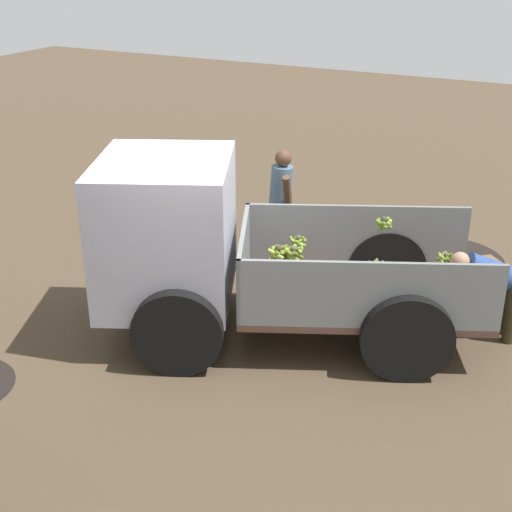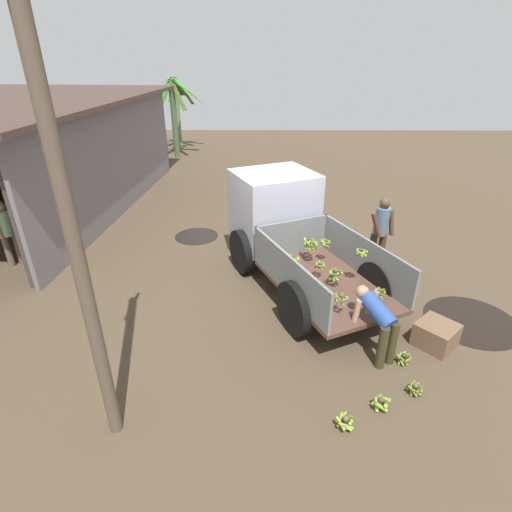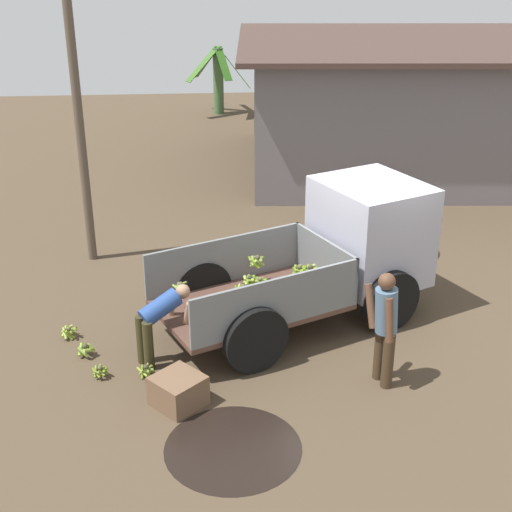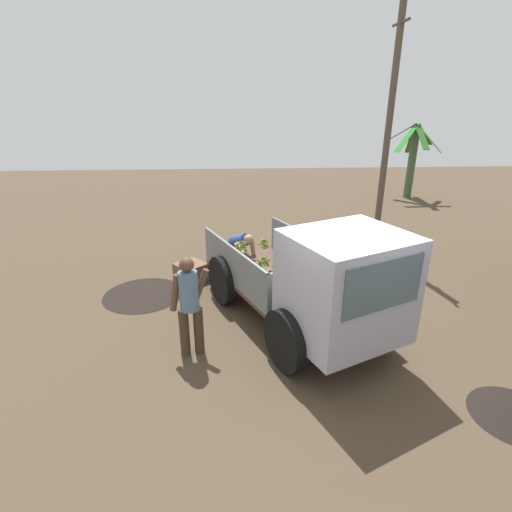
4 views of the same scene
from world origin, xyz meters
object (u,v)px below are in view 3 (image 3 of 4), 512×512
(person_foreground_visitor, at_px, (385,324))
(wooden_crate_0, at_px, (178,391))
(person_bystander_near_shed, at_px, (301,155))
(banana_bunch_on_ground_3, at_px, (69,331))
(cargo_truck, at_px, (346,248))
(utility_pole, at_px, (77,101))
(banana_bunch_on_ground_0, at_px, (100,371))
(person_worker_loading, at_px, (159,318))
(banana_bunch_on_ground_1, at_px, (147,370))
(banana_bunch_on_ground_2, at_px, (86,349))

(person_foreground_visitor, bearing_deg, wooden_crate_0, -9.07)
(person_bystander_near_shed, distance_m, wooden_crate_0, 9.09)
(banana_bunch_on_ground_3, distance_m, wooden_crate_0, 2.51)
(person_bystander_near_shed, height_order, wooden_crate_0, person_bystander_near_shed)
(cargo_truck, height_order, utility_pole, utility_pole)
(utility_pole, distance_m, banana_bunch_on_ground_0, 5.10)
(utility_pole, relative_size, banana_bunch_on_ground_0, 24.43)
(banana_bunch_on_ground_0, height_order, wooden_crate_0, wooden_crate_0)
(utility_pole, height_order, person_bystander_near_shed, utility_pole)
(utility_pole, xyz_separation_m, banana_bunch_on_ground_0, (0.63, -4.14, -2.91))
(person_worker_loading, relative_size, banana_bunch_on_ground_1, 4.32)
(banana_bunch_on_ground_1, bearing_deg, person_foreground_visitor, -6.92)
(utility_pole, distance_m, banana_bunch_on_ground_3, 4.19)
(person_worker_loading, distance_m, banana_bunch_on_ground_3, 1.71)
(person_foreground_visitor, xyz_separation_m, banana_bunch_on_ground_3, (-4.48, 1.56, -0.81))
(banana_bunch_on_ground_0, relative_size, banana_bunch_on_ground_1, 0.95)
(cargo_truck, bearing_deg, banana_bunch_on_ground_3, 163.40)
(person_worker_loading, xyz_separation_m, banana_bunch_on_ground_0, (-0.84, -0.40, -0.58))
(banana_bunch_on_ground_0, relative_size, banana_bunch_on_ground_2, 0.87)
(cargo_truck, xyz_separation_m, banana_bunch_on_ground_1, (-3.13, -1.77, -1.00))
(person_foreground_visitor, height_order, wooden_crate_0, person_foreground_visitor)
(utility_pole, height_order, banana_bunch_on_ground_2, utility_pole)
(banana_bunch_on_ground_1, bearing_deg, utility_pole, 106.93)
(utility_pole, relative_size, banana_bunch_on_ground_3, 21.87)
(cargo_truck, distance_m, person_foreground_visitor, 2.17)
(utility_pole, xyz_separation_m, banana_bunch_on_ground_3, (0.02, -3.01, -2.91))
(person_bystander_near_shed, bearing_deg, banana_bunch_on_ground_2, 22.44)
(wooden_crate_0, bearing_deg, banana_bunch_on_ground_1, 124.32)
(banana_bunch_on_ground_2, bearing_deg, banana_bunch_on_ground_0, -64.15)
(person_foreground_visitor, height_order, banana_bunch_on_ground_0, person_foreground_visitor)
(person_worker_loading, xyz_separation_m, wooden_crate_0, (0.27, -1.11, -0.48))
(cargo_truck, bearing_deg, wooden_crate_0, -161.98)
(person_worker_loading, height_order, banana_bunch_on_ground_3, person_worker_loading)
(banana_bunch_on_ground_1, height_order, banana_bunch_on_ground_3, banana_bunch_on_ground_3)
(person_bystander_near_shed, bearing_deg, cargo_truck, 50.91)
(banana_bunch_on_ground_0, height_order, banana_bunch_on_ground_3, banana_bunch_on_ground_3)
(utility_pole, distance_m, person_bystander_near_shed, 6.28)
(person_foreground_visitor, height_order, banana_bunch_on_ground_1, person_foreground_visitor)
(person_bystander_near_shed, bearing_deg, person_foreground_visitor, 51.97)
(cargo_truck, relative_size, banana_bunch_on_ground_1, 18.05)
(banana_bunch_on_ground_0, relative_size, banana_bunch_on_ground_3, 0.90)
(banana_bunch_on_ground_1, bearing_deg, banana_bunch_on_ground_2, 146.39)
(banana_bunch_on_ground_0, bearing_deg, person_foreground_visitor, -6.35)
(person_bystander_near_shed, xyz_separation_m, wooden_crate_0, (-2.80, -8.62, -0.65))
(person_worker_loading, bearing_deg, wooden_crate_0, -107.13)
(person_worker_loading, distance_m, banana_bunch_on_ground_2, 1.26)
(person_bystander_near_shed, bearing_deg, utility_pole, 1.91)
(banana_bunch_on_ground_0, bearing_deg, banana_bunch_on_ground_1, -3.49)
(banana_bunch_on_ground_1, bearing_deg, wooden_crate_0, -55.68)
(banana_bunch_on_ground_3, bearing_deg, cargo_truck, 7.87)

